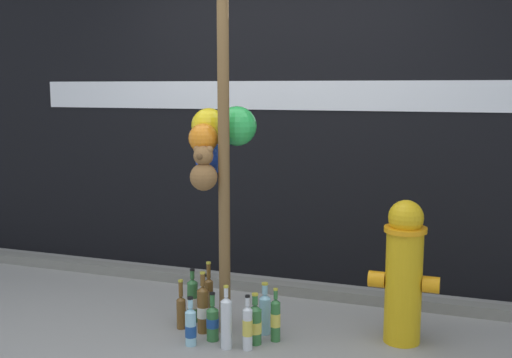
# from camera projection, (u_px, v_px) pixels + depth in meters

# --- Properties ---
(ground_plane) EXTENTS (14.00, 14.00, 0.00)m
(ground_plane) POSITION_uv_depth(u_px,v_px,m) (199.00, 353.00, 3.61)
(ground_plane) COLOR gray
(building_wall) EXTENTS (10.00, 0.21, 3.01)m
(building_wall) POSITION_uv_depth(u_px,v_px,m) (281.00, 94.00, 4.92)
(building_wall) COLOR black
(building_wall) RESTS_ON ground_plane
(curb_strip) EXTENTS (8.00, 0.12, 0.08)m
(curb_strip) POSITION_uv_depth(u_px,v_px,m) (263.00, 286.00, 4.70)
(curb_strip) COLOR slate
(curb_strip) RESTS_ON ground_plane
(memorial_post) EXTENTS (0.50, 0.47, 2.50)m
(memorial_post) POSITION_uv_depth(u_px,v_px,m) (219.00, 111.00, 3.80)
(memorial_post) COLOR brown
(memorial_post) RESTS_ON ground_plane
(fire_hydrant) EXTENTS (0.42, 0.26, 0.89)m
(fire_hydrant) POSITION_uv_depth(u_px,v_px,m) (404.00, 271.00, 3.71)
(fire_hydrant) COLOR gold
(fire_hydrant) RESTS_ON ground_plane
(bottle_0) EXTENTS (0.08, 0.08, 0.40)m
(bottle_0) POSITION_uv_depth(u_px,v_px,m) (203.00, 309.00, 3.89)
(bottle_0) COLOR brown
(bottle_0) RESTS_ON ground_plane
(bottle_1) EXTENTS (0.07, 0.07, 0.39)m
(bottle_1) POSITION_uv_depth(u_px,v_px,m) (226.00, 322.00, 3.65)
(bottle_1) COLOR silver
(bottle_1) RESTS_ON ground_plane
(bottle_2) EXTENTS (0.07, 0.07, 0.37)m
(bottle_2) POSITION_uv_depth(u_px,v_px,m) (193.00, 300.00, 4.07)
(bottle_2) COLOR #337038
(bottle_2) RESTS_ON ground_plane
(bottle_3) EXTENTS (0.06, 0.06, 0.43)m
(bottle_3) POSITION_uv_depth(u_px,v_px,m) (209.00, 299.00, 4.02)
(bottle_3) COLOR brown
(bottle_3) RESTS_ON ground_plane
(bottle_4) EXTENTS (0.06, 0.06, 0.34)m
(bottle_4) POSITION_uv_depth(u_px,v_px,m) (276.00, 319.00, 3.76)
(bottle_4) COLOR #337038
(bottle_4) RESTS_ON ground_plane
(bottle_5) EXTENTS (0.06, 0.06, 0.34)m
(bottle_5) POSITION_uv_depth(u_px,v_px,m) (248.00, 327.00, 3.64)
(bottle_5) COLOR silver
(bottle_5) RESTS_ON ground_plane
(bottle_6) EXTENTS (0.08, 0.08, 0.32)m
(bottle_6) POSITION_uv_depth(u_px,v_px,m) (255.00, 324.00, 3.72)
(bottle_6) COLOR #337038
(bottle_6) RESTS_ON ground_plane
(bottle_7) EXTENTS (0.06, 0.06, 0.33)m
(bottle_7) POSITION_uv_depth(u_px,v_px,m) (181.00, 310.00, 3.96)
(bottle_7) COLOR brown
(bottle_7) RESTS_ON ground_plane
(bottle_8) EXTENTS (0.08, 0.08, 0.31)m
(bottle_8) POSITION_uv_depth(u_px,v_px,m) (205.00, 301.00, 4.14)
(bottle_8) COLOR silver
(bottle_8) RESTS_ON ground_plane
(bottle_9) EXTENTS (0.08, 0.08, 0.34)m
(bottle_9) POSITION_uv_depth(u_px,v_px,m) (265.00, 312.00, 3.88)
(bottle_9) COLOR #93CCE0
(bottle_9) RESTS_ON ground_plane
(bottle_10) EXTENTS (0.07, 0.07, 0.31)m
(bottle_10) POSITION_uv_depth(u_px,v_px,m) (191.00, 326.00, 3.70)
(bottle_10) COLOR #93CCE0
(bottle_10) RESTS_ON ground_plane
(bottle_11) EXTENTS (0.08, 0.08, 0.31)m
(bottle_11) POSITION_uv_depth(u_px,v_px,m) (213.00, 322.00, 3.78)
(bottle_11) COLOR #337038
(bottle_11) RESTS_ON ground_plane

